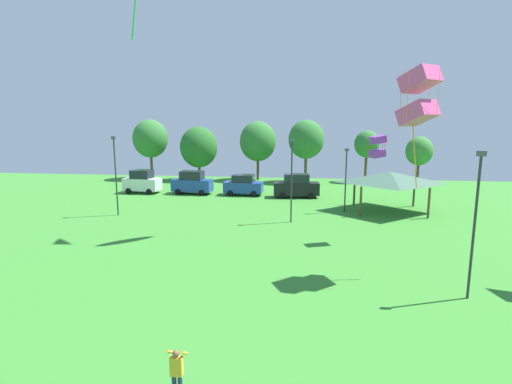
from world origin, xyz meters
TOP-DOWN VIEW (x-y plane):
  - person_standing_mid_field at (-1.92, 13.28)m, footprint 0.52×0.47m
  - kite_flying_2 at (6.32, 30.27)m, footprint 1.14×1.10m
  - kite_flying_7 at (7.19, 24.39)m, footprint 2.23×2.24m
  - parked_car_leftmost at (-16.68, 45.83)m, footprint 4.17×2.34m
  - parked_car_second_from_left at (-10.88, 45.91)m, footprint 4.58×2.24m
  - parked_car_third_from_left at (-5.08, 45.85)m, footprint 4.29×2.17m
  - parked_car_rightmost_in_row at (0.71, 45.28)m, footprint 4.93×2.28m
  - park_pavilion at (9.18, 39.71)m, footprint 7.21×6.12m
  - light_post_0 at (5.21, 38.92)m, footprint 0.36×0.20m
  - light_post_1 at (9.22, 21.52)m, footprint 0.36×0.20m
  - light_post_2 at (-14.43, 35.17)m, footprint 0.36×0.20m
  - light_post_3 at (0.57, 34.60)m, footprint 0.36×0.20m
  - treeline_tree_0 at (-19.95, 56.95)m, footprint 4.82×4.82m
  - treeline_tree_1 at (-12.94, 56.57)m, footprint 5.09×5.09m
  - treeline_tree_2 at (-4.90, 57.60)m, footprint 4.96×4.96m
  - treeline_tree_3 at (1.65, 56.39)m, footprint 4.67×4.67m
  - treeline_tree_4 at (9.65, 57.74)m, footprint 3.25×3.25m
  - treeline_tree_5 at (16.58, 58.49)m, footprint 3.49×3.49m

SIDE VIEW (x-z plane):
  - person_standing_mid_field at x=-1.92m, z-range 0.10..1.73m
  - parked_car_third_from_left at x=-5.08m, z-range -0.01..2.26m
  - parked_car_rightmost_in_row at x=0.71m, z-range -0.03..2.49m
  - parked_car_second_from_left at x=-10.88m, z-range -0.03..2.54m
  - parked_car_leftmost at x=-16.68m, z-range -0.04..2.59m
  - park_pavilion at x=9.18m, z-range 1.28..4.88m
  - light_post_0 at x=5.21m, z-range 0.39..6.09m
  - light_post_3 at x=0.57m, z-range 0.40..7.04m
  - light_post_2 at x=-14.43m, z-range 0.41..7.20m
  - light_post_1 at x=9.22m, z-range 0.41..7.21m
  - treeline_tree_5 at x=16.58m, z-range 1.09..7.14m
  - treeline_tree_1 at x=-12.94m, z-range 0.85..8.18m
  - treeline_tree_4 at x=9.65m, z-range 1.59..8.42m
  - treeline_tree_2 at x=-4.90m, z-range 1.28..9.32m
  - treeline_tree_0 at x=-19.95m, z-range 1.47..9.75m
  - treeline_tree_3 at x=1.65m, z-range 1.54..9.77m
  - kite_flying_2 at x=6.32m, z-range 5.66..7.15m
  - kite_flying_7 at x=7.19m, z-range 6.22..12.32m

